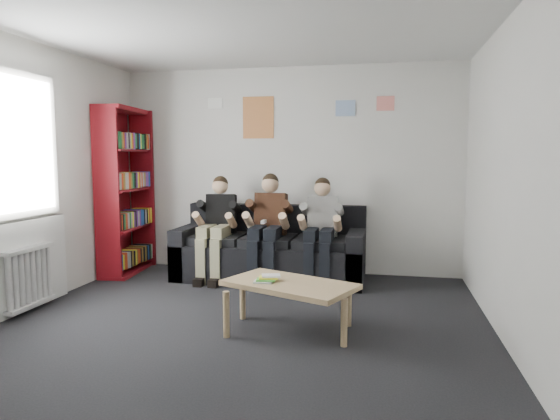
% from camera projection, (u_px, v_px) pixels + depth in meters
% --- Properties ---
extents(room_shell, '(5.00, 5.00, 5.00)m').
position_uv_depth(room_shell, '(231.00, 179.00, 4.19)').
color(room_shell, black).
rests_on(room_shell, ground).
extents(sofa, '(2.34, 0.96, 0.90)m').
position_uv_depth(sofa, '(271.00, 252.00, 6.32)').
color(sofa, black).
rests_on(sofa, ground).
extents(bookshelf, '(0.32, 0.97, 2.17)m').
position_uv_depth(bookshelf, '(126.00, 191.00, 6.55)').
color(bookshelf, maroon).
rests_on(bookshelf, ground).
extents(coffee_table, '(1.11, 0.61, 0.44)m').
position_uv_depth(coffee_table, '(289.00, 288.00, 4.36)').
color(coffee_table, tan).
rests_on(coffee_table, ground).
extents(game_cases, '(0.21, 0.20, 0.05)m').
position_uv_depth(game_cases, '(267.00, 279.00, 4.37)').
color(game_cases, white).
rests_on(game_cases, coffee_table).
extents(person_left, '(0.37, 0.79, 1.29)m').
position_uv_depth(person_left, '(216.00, 227.00, 6.22)').
color(person_left, black).
rests_on(person_left, sofa).
extents(person_middle, '(0.39, 0.83, 1.33)m').
position_uv_depth(person_middle, '(267.00, 228.00, 6.08)').
color(person_middle, '#4A2A18').
rests_on(person_middle, sofa).
extents(person_right, '(0.36, 0.78, 1.28)m').
position_uv_depth(person_right, '(320.00, 231.00, 5.96)').
color(person_right, white).
rests_on(person_right, sofa).
extents(radiator, '(0.10, 0.64, 0.60)m').
position_uv_depth(radiator, '(30.00, 277.00, 4.93)').
color(radiator, silver).
rests_on(radiator, ground).
extents(window, '(0.05, 1.30, 2.36)m').
position_uv_depth(window, '(20.00, 209.00, 4.87)').
color(window, white).
rests_on(window, room_shell).
extents(poster_large, '(0.42, 0.01, 0.55)m').
position_uv_depth(poster_large, '(258.00, 118.00, 6.61)').
color(poster_large, gold).
rests_on(poster_large, room_shell).
extents(poster_blue, '(0.25, 0.01, 0.20)m').
position_uv_depth(poster_blue, '(345.00, 108.00, 6.37)').
color(poster_blue, '#3B7CCB').
rests_on(poster_blue, room_shell).
extents(poster_pink, '(0.22, 0.01, 0.18)m').
position_uv_depth(poster_pink, '(385.00, 103.00, 6.26)').
color(poster_pink, '#E3469C').
rests_on(poster_pink, room_shell).
extents(poster_sign, '(0.20, 0.01, 0.14)m').
position_uv_depth(poster_sign, '(215.00, 103.00, 6.72)').
color(poster_sign, white).
rests_on(poster_sign, room_shell).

